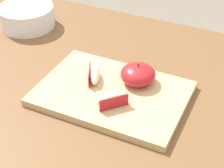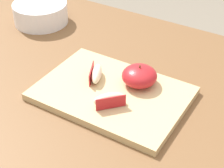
{
  "view_description": "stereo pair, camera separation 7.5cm",
  "coord_description": "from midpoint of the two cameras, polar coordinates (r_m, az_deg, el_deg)",
  "views": [
    {
      "loc": [
        0.34,
        -0.66,
        1.33
      ],
      "look_at": [
        0.03,
        -0.01,
        0.8
      ],
      "focal_mm": 59.4,
      "sensor_mm": 36.0,
      "label": 1
    },
    {
      "loc": [
        0.41,
        -0.62,
        1.33
      ],
      "look_at": [
        0.03,
        -0.01,
        0.8
      ],
      "focal_mm": 59.4,
      "sensor_mm": 36.0,
      "label": 2
    }
  ],
  "objects": [
    {
      "name": "apple_half_skin_up",
      "position": [
        0.92,
        1.67,
        1.44
      ],
      "size": [
        0.09,
        0.09,
        0.06
      ],
      "color": "#B21E23",
      "rests_on": "cutting_board"
    },
    {
      "name": "apple_wedge_back",
      "position": [
        0.93,
        -5.05,
        1.37
      ],
      "size": [
        0.05,
        0.08,
        0.03
      ],
      "color": "#F4EACC",
      "rests_on": "cutting_board"
    },
    {
      "name": "dining_table",
      "position": [
        1.0,
        -3.6,
        -5.63
      ],
      "size": [
        1.43,
        0.87,
        0.76
      ],
      "color": "brown",
      "rests_on": "ground_plane"
    },
    {
      "name": "ceramic_fruit_bowl",
      "position": [
        1.25,
        -14.72,
        10.08
      ],
      "size": [
        0.18,
        0.18,
        0.07
      ],
      "color": "white",
      "rests_on": "dining_table"
    },
    {
      "name": "apple_wedge_front",
      "position": [
        0.85,
        -2.53,
        -2.5
      ],
      "size": [
        0.07,
        0.07,
        0.03
      ],
      "color": "#F4EACC",
      "rests_on": "cutting_board"
    },
    {
      "name": "cutting_board",
      "position": [
        0.91,
        -2.37,
        -1.54
      ],
      "size": [
        0.36,
        0.25,
        0.02
      ],
      "color": "tan",
      "rests_on": "dining_table"
    }
  ]
}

